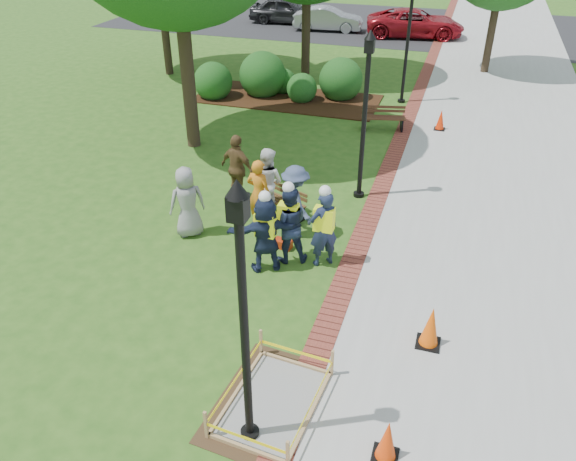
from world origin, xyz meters
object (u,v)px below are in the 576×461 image
(hivis_worker_b, at_px, (324,226))
(hivis_worker_c, at_px, (288,222))
(bench_near, at_px, (280,207))
(hivis_worker_a, at_px, (266,231))
(cone_front, at_px, (387,441))
(lamp_near, at_px, (243,305))
(wet_concrete_pad, at_px, (273,394))

(hivis_worker_b, xyz_separation_m, hivis_worker_c, (-0.75, -0.07, 0.00))
(bench_near, height_order, hivis_worker_a, hivis_worker_a)
(cone_front, height_order, lamp_near, lamp_near)
(wet_concrete_pad, bearing_deg, hivis_worker_a, 111.27)
(cone_front, bearing_deg, bench_near, 120.53)
(wet_concrete_pad, xyz_separation_m, hivis_worker_a, (-1.36, 3.49, 0.69))
(hivis_worker_a, distance_m, hivis_worker_b, 1.23)
(bench_near, distance_m, hivis_worker_c, 2.08)
(cone_front, relative_size, lamp_near, 0.17)
(wet_concrete_pad, bearing_deg, lamp_near, -102.09)
(bench_near, xyz_separation_m, hivis_worker_b, (1.53, -1.72, 0.70))
(cone_front, bearing_deg, hivis_worker_b, 115.32)
(hivis_worker_b, distance_m, hivis_worker_c, 0.76)
(bench_near, bearing_deg, cone_front, -59.47)
(hivis_worker_c, bearing_deg, hivis_worker_a, -126.52)
(lamp_near, height_order, hivis_worker_b, lamp_near)
(wet_concrete_pad, height_order, hivis_worker_a, hivis_worker_a)
(bench_near, bearing_deg, wet_concrete_pad, -72.69)
(wet_concrete_pad, distance_m, cone_front, 1.90)
(bench_near, relative_size, lamp_near, 0.33)
(wet_concrete_pad, distance_m, bench_near, 6.02)
(hivis_worker_b, bearing_deg, cone_front, -64.68)
(cone_front, bearing_deg, hivis_worker_a, 129.34)
(wet_concrete_pad, height_order, bench_near, bench_near)
(wet_concrete_pad, relative_size, lamp_near, 0.57)
(cone_front, height_order, hivis_worker_c, hivis_worker_c)
(hivis_worker_a, xyz_separation_m, hivis_worker_b, (1.10, 0.54, 0.01))
(bench_near, xyz_separation_m, hivis_worker_a, (0.43, -2.26, 0.69))
(wet_concrete_pad, xyz_separation_m, hivis_worker_c, (-1.01, 3.96, 0.70))
(lamp_near, bearing_deg, hivis_worker_a, 106.39)
(wet_concrete_pad, bearing_deg, hivis_worker_c, 104.36)
(cone_front, bearing_deg, hivis_worker_c, 123.16)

